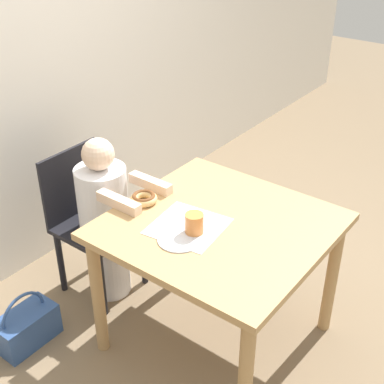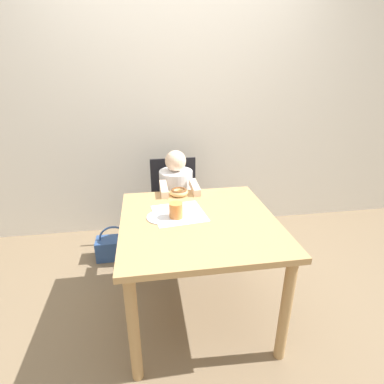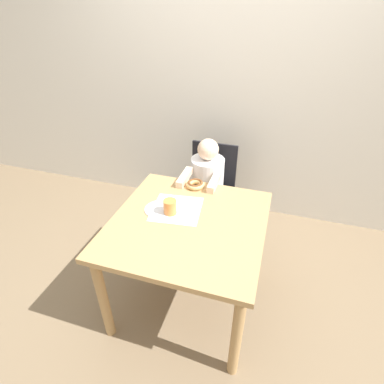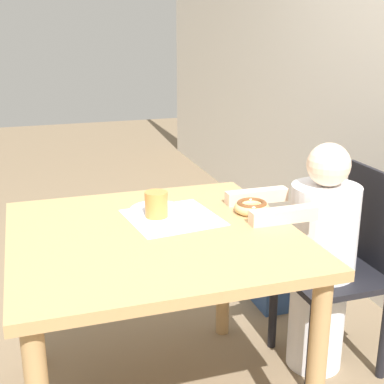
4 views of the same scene
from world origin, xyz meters
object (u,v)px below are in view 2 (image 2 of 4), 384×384
Objects in this scene: donut at (179,192)px; handbag at (115,247)px; cup at (176,211)px; child_figure at (177,207)px; chair at (175,206)px.

handbag is (-0.53, 0.35, -0.63)m from donut.
cup is (-0.06, -0.35, 0.02)m from donut.
cup reaches higher than handbag.
donut is 0.42× the size of handbag.
donut is (-0.01, -0.30, 0.26)m from child_figure.
donut is 1.34× the size of cup.
chair reaches higher than cup.
chair is 0.83m from cup.
child_figure is at bearing -5.80° from handbag.
cup is at bearing -55.88° from handbag.
chair reaches higher than donut.
donut is 0.35m from cup.
cup reaches higher than donut.
chair is at bearing 88.52° from donut.
chair is 0.51m from donut.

